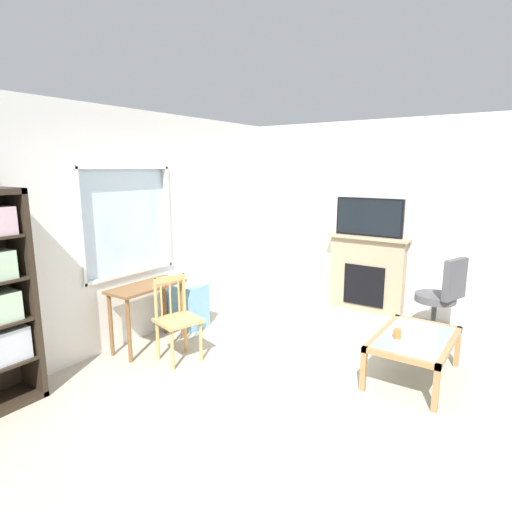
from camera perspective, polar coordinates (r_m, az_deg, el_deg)
The scene contains 11 objects.
ground at distance 4.27m, azimuth 5.88°, elevation -16.82°, with size 6.11×5.44×0.02m, color #B2A893.
wall_back_with_window at distance 5.23m, azimuth -15.66°, elevation 3.60°, with size 5.11×0.15×2.67m.
wall_right at distance 6.23m, azimuth 17.69°, elevation 4.79°, with size 0.12×4.64×2.67m, color silver.
desk_under_window at distance 5.00m, azimuth -14.37°, elevation -5.31°, with size 0.89×0.40×0.73m.
wooden_chair at distance 4.64m, azimuth -10.57°, elevation -8.18°, with size 0.51×0.50×0.90m.
plastic_drawer_unit at distance 5.61m, azimuth -8.96°, elevation -6.57°, with size 0.35×0.40×0.56m, color #72ADDB.
fireplace at distance 6.30m, azimuth 14.58°, elevation -2.26°, with size 0.26×1.16×1.09m.
tv at distance 6.14m, azimuth 14.91°, elevation 5.04°, with size 0.06×0.95×0.53m.
office_chair at distance 5.57m, azimuth 23.68°, elevation -4.62°, with size 0.58×0.62×1.00m.
coffee_table at distance 4.48m, azimuth 20.45°, elevation -10.71°, with size 1.07×0.68×0.43m.
sippy_cup at distance 4.35m, azimuth 18.38°, elevation -9.81°, with size 0.07×0.07×0.09m, color orange.
Camera 1 is at (-3.33, -1.75, 2.02)m, focal length 29.89 mm.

